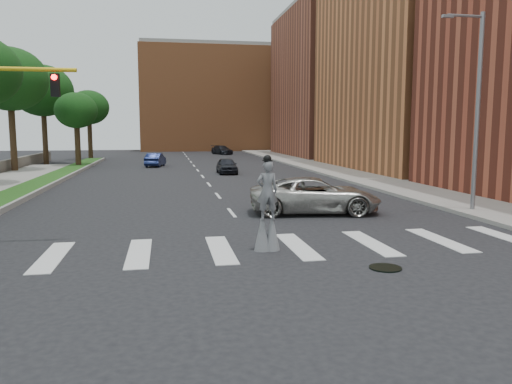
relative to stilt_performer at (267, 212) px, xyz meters
name	(u,v)px	position (x,y,z in m)	size (l,w,h in m)	color
ground_plane	(266,256)	(-0.17, -0.67, -1.26)	(160.00, 160.00, 0.00)	black
grass_median	(34,186)	(-11.67, 19.33, -1.13)	(2.00, 60.00, 0.25)	#1B4714
median_curb	(51,186)	(-10.62, 19.33, -1.12)	(0.20, 60.00, 0.28)	gray
sidewalk_right	(352,174)	(12.33, 24.33, -1.17)	(5.00, 90.00, 0.18)	gray
manhole	(385,268)	(2.83, -2.67, -1.24)	(0.90, 0.90, 0.04)	black
building_mid	(431,42)	(21.83, 29.33, 10.74)	(16.00, 22.00, 24.00)	#BE6C3B
building_far	(342,85)	(21.83, 53.33, 8.74)	(16.00, 22.00, 20.00)	brown
building_backdrop	(213,100)	(5.83, 77.33, 7.74)	(26.00, 14.00, 18.00)	#BE6C3B
streetlight	(476,106)	(10.73, 5.33, 3.64)	(2.05, 0.20, 9.00)	slate
stilt_performer	(267,212)	(0.00, 0.00, 0.00)	(0.84, 0.54, 3.06)	black
suv_crossing	(315,195)	(3.59, 6.54, -0.43)	(2.76, 5.98, 1.66)	#AAA8A1
car_near	(227,166)	(2.11, 27.63, -0.58)	(1.61, 3.99, 1.36)	black
car_mid	(155,160)	(-4.13, 37.02, -0.57)	(1.45, 4.16, 1.37)	#151E4A
car_far	(222,150)	(5.37, 60.04, -0.59)	(1.87, 4.60, 1.33)	black
tree_4	(9,79)	(-16.35, 32.12, 6.87)	(6.49, 6.49, 10.93)	black
tree_5	(43,91)	(-15.98, 42.52, 6.64)	(6.49, 6.49, 10.70)	black
tree_6	(76,111)	(-11.81, 37.59, 4.36)	(4.22, 4.22, 7.48)	black
tree_7	(89,108)	(-12.34, 50.15, 5.18)	(4.98, 4.98, 8.62)	black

